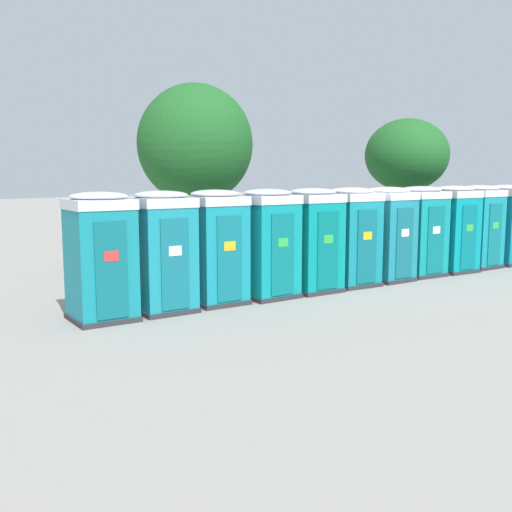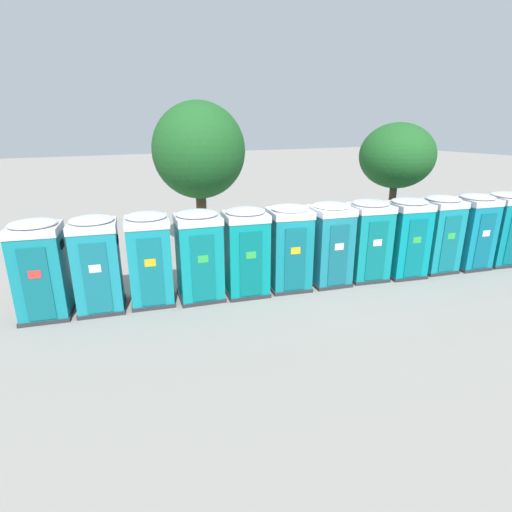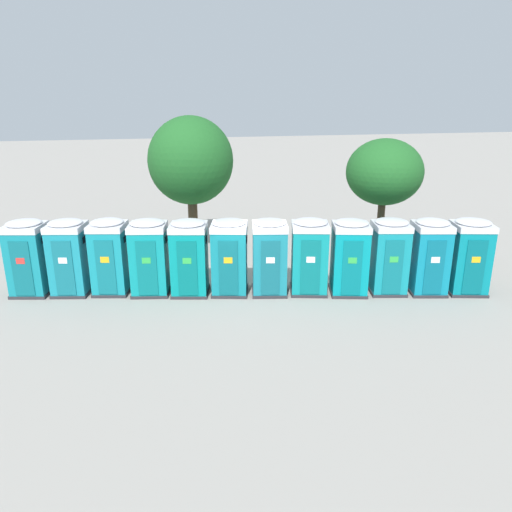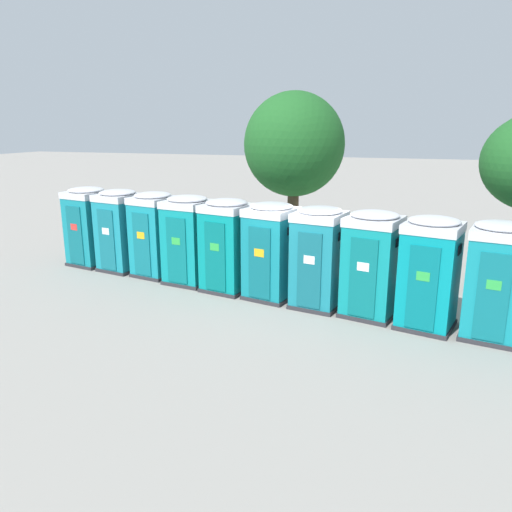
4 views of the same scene
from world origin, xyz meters
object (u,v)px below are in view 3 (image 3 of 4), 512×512
Objects in this scene: portapotty_4 at (189,257)px; portapotty_7 at (309,256)px; portapotty_2 at (110,256)px; portapotty_5 at (230,257)px; portapotty_9 at (389,256)px; portapotty_11 at (469,256)px; portapotty_1 at (69,257)px; street_tree_1 at (191,161)px; portapotty_6 at (270,256)px; portapotty_0 at (29,257)px; portapotty_10 at (429,256)px; street_tree_0 at (384,173)px; portapotty_3 at (149,257)px; portapotty_8 at (350,257)px.

portapotty_4 is 4.00m from portapotty_7.
portapotty_5 is at bearing -12.94° from portapotty_2.
portapotty_2 is 1.00× the size of portapotty_9.
portapotty_11 is (7.84, -1.61, -0.00)m from portapotty_5.
portapotty_1 is 0.45× the size of street_tree_1.
portapotty_1 is 6.67m from portapotty_6.
portapotty_10 is at bearing -11.64° from portapotty_0.
street_tree_0 is (11.69, 1.17, 2.24)m from portapotty_1.
street_tree_0 reaches higher than portapotty_4.
portapotty_1 is at bearing 168.49° from portapotty_9.
portapotty_5 is at bearing -10.05° from portapotty_4.
portapotty_2 is at bearing 168.08° from portapotty_9.
portapotty_4 and portapotty_7 have the same top height.
street_tree_1 is (5.81, 4.02, 2.48)m from portapotty_0.
portapotty_6 is at bearing -11.65° from portapotty_3.
street_tree_0 reaches higher than portapotty_8.
portapotty_8 is 0.45× the size of street_tree_1.
portapotty_2 and portapotty_9 have the same top height.
portapotty_4 is 8.35m from street_tree_0.
portapotty_3 is 0.45× the size of street_tree_1.
street_tree_1 is (-2.02, 5.63, 2.48)m from portapotty_6.
portapotty_4 is 1.33m from portapotty_5.
portapotty_2 is 6.01m from street_tree_1.
portapotty_2 is at bearing -8.63° from portapotty_1.
portapotty_5 is at bearing 168.31° from portapotty_10.
street_tree_0 reaches higher than portapotty_3.
portapotty_7 is at bearing -10.46° from portapotty_4.
portapotty_11 is (3.93, -0.76, -0.00)m from portapotty_8.
portapotty_0 is at bearing -145.36° from street_tree_1.
portapotty_3 is at bearing -169.25° from street_tree_0.
portapotty_2 and portapotty_4 have the same top height.
street_tree_1 reaches higher than portapotty_8.
portapotty_10 is (9.14, -1.89, 0.00)m from portapotty_3.
portapotty_0 is 10.67m from portapotty_8.
street_tree_0 is (-1.37, 3.87, 2.24)m from portapotty_11.
portapotty_2 is 1.00× the size of portapotty_11.
portapotty_7 is at bearing 167.62° from portapotty_10.
portapotty_4 is 1.00× the size of portapotty_5.
portapotty_2 is at bearing 167.97° from portapotty_7.
portapotty_9 is at bearing -7.79° from portapotty_8.
portapotty_3 is at bearing 168.35° from portapotty_6.
portapotty_3 is 1.00× the size of portapotty_5.
portapotty_7 is 2.67m from portapotty_9.
portapotty_5 is at bearing 169.34° from portapotty_7.
street_tree_1 reaches higher than portapotty_6.
portapotty_6 and portapotty_11 have the same top height.
street_tree_1 is at bearing 83.37° from portapotty_4.
portapotty_0 is at bearing 169.54° from portapotty_1.
portapotty_0 is at bearing 168.45° from portapotty_3.
street_tree_1 is at bearing 34.64° from portapotty_0.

